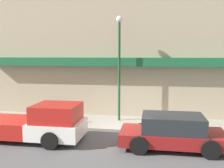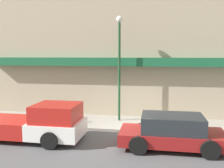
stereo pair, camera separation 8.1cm
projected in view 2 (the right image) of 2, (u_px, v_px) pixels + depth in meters
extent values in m
plane|color=#4C4C4F|center=(127.00, 133.00, 12.64)|extent=(80.00, 80.00, 0.00)
cube|color=gray|center=(130.00, 124.00, 14.04)|extent=(36.00, 2.89, 0.14)
cube|color=tan|center=(135.00, 37.00, 16.34)|extent=(19.80, 3.00, 10.15)
cube|color=#195B38|center=(132.00, 62.00, 14.76)|extent=(18.22, 0.60, 0.50)
cube|color=white|center=(57.00, 129.00, 11.33)|extent=(2.32, 1.98, 0.70)
cube|color=#B21E19|center=(57.00, 113.00, 11.24)|extent=(1.97, 1.82, 0.77)
cylinder|color=black|center=(66.00, 127.00, 12.31)|extent=(0.75, 0.22, 0.75)
cylinder|color=black|center=(49.00, 141.00, 10.37)|extent=(0.75, 0.22, 0.75)
cylinder|color=black|center=(0.00, 124.00, 12.91)|extent=(0.75, 0.22, 0.75)
cube|color=maroon|center=(172.00, 137.00, 10.49)|extent=(4.36, 1.87, 0.52)
cube|color=#23282D|center=(172.00, 123.00, 10.42)|extent=(2.53, 1.68, 0.68)
cylinder|color=black|center=(201.00, 134.00, 11.19)|extent=(0.75, 0.22, 0.75)
cylinder|color=black|center=(210.00, 150.00, 9.37)|extent=(0.75, 0.22, 0.75)
cylinder|color=black|center=(141.00, 131.00, 11.64)|extent=(0.75, 0.22, 0.75)
cylinder|color=black|center=(138.00, 146.00, 9.82)|extent=(0.75, 0.22, 0.75)
cylinder|color=#196633|center=(74.00, 118.00, 13.95)|extent=(0.17, 0.17, 0.57)
sphere|color=#196633|center=(74.00, 111.00, 13.91)|extent=(0.16, 0.16, 0.16)
cylinder|color=#1E4728|center=(119.00, 72.00, 14.22)|extent=(0.14, 0.14, 5.58)
sphere|color=silver|center=(119.00, 19.00, 13.87)|extent=(0.36, 0.36, 0.36)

